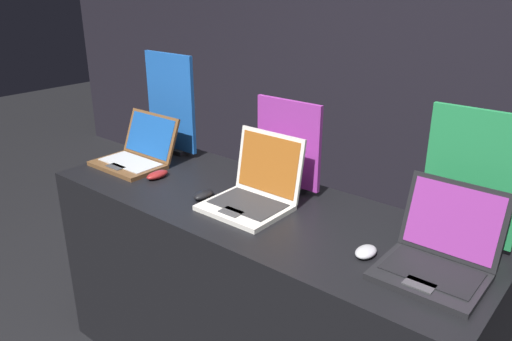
# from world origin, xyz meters

# --- Properties ---
(wall_back) EXTENTS (8.00, 0.05, 2.80)m
(wall_back) POSITION_xyz_m (0.00, 2.17, 1.40)
(wall_back) COLOR black
(wall_back) RESTS_ON ground_plane
(display_counter) EXTENTS (1.94, 0.69, 0.93)m
(display_counter) POSITION_xyz_m (0.00, 0.34, 0.46)
(display_counter) COLOR black
(display_counter) RESTS_ON ground_plane
(laptop_front) EXTENTS (0.35, 0.32, 0.23)m
(laptop_front) POSITION_xyz_m (-0.76, 0.33, 0.99)
(laptop_front) COLOR brown
(laptop_front) RESTS_ON display_counter
(mouse_front) EXTENTS (0.06, 0.12, 0.03)m
(mouse_front) POSITION_xyz_m (-0.54, 0.27, 0.95)
(mouse_front) COLOR maroon
(mouse_front) RESTS_ON display_counter
(promo_stand_front) EXTENTS (0.34, 0.07, 0.52)m
(promo_stand_front) POSITION_xyz_m (-0.76, 0.57, 1.18)
(promo_stand_front) COLOR black
(promo_stand_front) RESTS_ON display_counter
(laptop_middle) EXTENTS (0.32, 0.32, 0.29)m
(laptop_middle) POSITION_xyz_m (0.00, 0.33, 1.00)
(laptop_middle) COLOR silver
(laptop_middle) RESTS_ON display_counter
(mouse_middle) EXTENTS (0.06, 0.10, 0.03)m
(mouse_middle) POSITION_xyz_m (-0.21, 0.25, 0.95)
(mouse_middle) COLOR black
(mouse_middle) RESTS_ON display_counter
(promo_stand_middle) EXTENTS (0.32, 0.07, 0.40)m
(promo_stand_middle) POSITION_xyz_m (0.00, 0.56, 1.12)
(promo_stand_middle) COLOR black
(promo_stand_middle) RESTS_ON display_counter
(laptop_back) EXTENTS (0.32, 0.33, 0.27)m
(laptop_back) POSITION_xyz_m (0.76, 0.32, 0.99)
(laptop_back) COLOR black
(laptop_back) RESTS_ON display_counter
(mouse_back) EXTENTS (0.06, 0.10, 0.03)m
(mouse_back) POSITION_xyz_m (0.55, 0.26, 0.94)
(mouse_back) COLOR #B2B2B7
(mouse_back) RESTS_ON display_counter
(promo_stand_back) EXTENTS (0.32, 0.07, 0.48)m
(promo_stand_back) POSITION_xyz_m (0.76, 0.56, 1.16)
(promo_stand_back) COLOR black
(promo_stand_back) RESTS_ON display_counter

